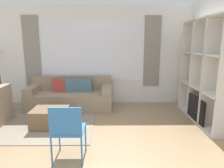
% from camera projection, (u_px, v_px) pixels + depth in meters
% --- Properties ---
extents(wall_back, '(6.53, 0.11, 2.70)m').
position_uv_depth(wall_back, '(92.00, 55.00, 5.50)').
color(wall_back, white).
rests_on(wall_back, ground_plane).
extents(wall_right, '(0.07, 4.45, 2.70)m').
position_uv_depth(wall_right, '(223.00, 61.00, 3.91)').
color(wall_right, white).
rests_on(wall_right, ground_plane).
extents(area_rug, '(2.60, 1.90, 0.01)m').
position_uv_depth(area_rug, '(33.00, 123.00, 4.27)').
color(area_rug, gray).
rests_on(area_rug, ground_plane).
extents(shelving_unit, '(0.36, 1.85, 2.20)m').
position_uv_depth(shelving_unit, '(205.00, 73.00, 4.26)').
color(shelving_unit, silver).
rests_on(shelving_unit, ground_plane).
extents(couch_main, '(2.15, 0.88, 0.80)m').
position_uv_depth(couch_main, '(71.00, 96.00, 5.25)').
color(couch_main, gray).
rests_on(couch_main, ground_plane).
extents(ottoman, '(0.70, 0.58, 0.38)m').
position_uv_depth(ottoman, '(51.00, 118.00, 4.07)').
color(ottoman, brown).
rests_on(ottoman, ground_plane).
extents(folding_chair, '(0.44, 0.46, 0.86)m').
position_uv_depth(folding_chair, '(68.00, 128.00, 2.81)').
color(folding_chair, '#3375B7').
rests_on(folding_chair, ground_plane).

